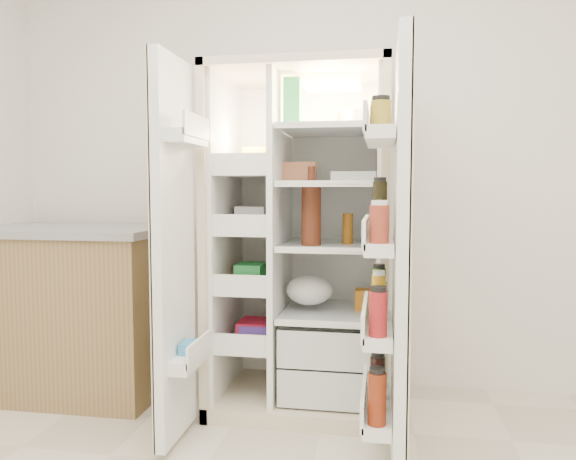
# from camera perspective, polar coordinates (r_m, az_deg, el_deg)

# --- Properties ---
(wall_back) EXTENTS (4.00, 0.02, 2.70)m
(wall_back) POSITION_cam_1_polar(r_m,az_deg,el_deg) (3.29, 4.98, 7.36)
(wall_back) COLOR white
(wall_back) RESTS_ON floor
(refrigerator) EXTENTS (0.92, 0.70, 1.80)m
(refrigerator) POSITION_cam_1_polar(r_m,az_deg,el_deg) (2.98, 1.82, -3.97)
(refrigerator) COLOR beige
(refrigerator) RESTS_ON floor
(freezer_door) EXTENTS (0.15, 0.40, 1.72)m
(freezer_door) POSITION_cam_1_polar(r_m,az_deg,el_deg) (2.51, -11.81, -2.25)
(freezer_door) COLOR white
(freezer_door) RESTS_ON floor
(fridge_door) EXTENTS (0.17, 0.58, 1.72)m
(fridge_door) POSITION_cam_1_polar(r_m,az_deg,el_deg) (2.25, 11.21, -3.55)
(fridge_door) COLOR white
(fridge_door) RESTS_ON floor
(kitchen_counter) EXTENTS (1.32, 0.70, 0.96)m
(kitchen_counter) POSITION_cam_1_polar(r_m,az_deg,el_deg) (3.47, -23.10, -7.55)
(kitchen_counter) COLOR olive
(kitchen_counter) RESTS_ON floor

